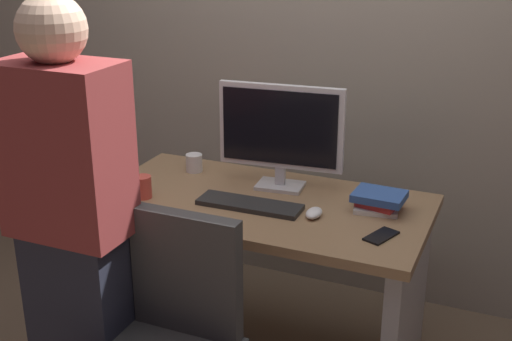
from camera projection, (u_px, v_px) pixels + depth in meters
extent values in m
cube|color=#93704C|center=(261.00, 205.00, 2.78)|extent=(1.38, 0.73, 0.04)
cube|color=#B2B2B7|center=(137.00, 257.00, 3.15)|extent=(0.06, 0.65, 0.71)
cube|color=#B2B2B7|center=(405.00, 315.00, 2.68)|extent=(0.06, 0.65, 0.71)
cube|color=#3F3F3F|center=(186.00, 273.00, 2.26)|extent=(0.40, 0.06, 0.44)
cube|color=#262838|center=(84.00, 338.00, 2.41)|extent=(0.34, 0.20, 0.85)
cube|color=maroon|center=(64.00, 151.00, 2.16)|extent=(0.40, 0.24, 0.58)
sphere|color=beige|center=(52.00, 29.00, 2.02)|extent=(0.22, 0.22, 0.22)
cube|color=silver|center=(280.00, 186.00, 2.91)|extent=(0.21, 0.16, 0.02)
cube|color=silver|center=(280.00, 175.00, 2.89)|extent=(0.04, 0.03, 0.08)
cube|color=silver|center=(281.00, 127.00, 2.82)|extent=(0.54, 0.08, 0.36)
cube|color=black|center=(279.00, 128.00, 2.80)|extent=(0.50, 0.05, 0.32)
cube|color=#262626|center=(250.00, 205.00, 2.71)|extent=(0.43, 0.14, 0.02)
ellipsoid|color=white|center=(314.00, 213.00, 2.61)|extent=(0.06, 0.10, 0.03)
cylinder|color=#D84C3F|center=(143.00, 187.00, 2.79)|extent=(0.07, 0.07, 0.09)
cylinder|color=silver|center=(194.00, 163.00, 3.09)|extent=(0.08, 0.08, 0.08)
cube|color=white|center=(377.00, 208.00, 2.68)|extent=(0.19, 0.17, 0.02)
cube|color=red|center=(380.00, 202.00, 2.68)|extent=(0.18, 0.17, 0.03)
cube|color=#3359A5|center=(379.00, 196.00, 2.66)|extent=(0.21, 0.16, 0.03)
cube|color=black|center=(381.00, 236.00, 2.45)|extent=(0.12, 0.16, 0.01)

